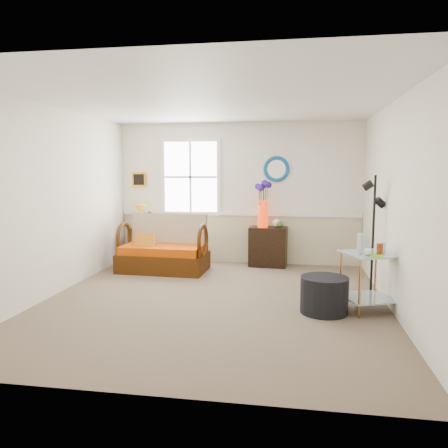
# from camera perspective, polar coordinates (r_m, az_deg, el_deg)

# --- Properties ---
(floor) EXTENTS (4.50, 5.00, 0.01)m
(floor) POSITION_cam_1_polar(r_m,az_deg,el_deg) (5.91, -1.32, -10.00)
(floor) COLOR brown
(floor) RESTS_ON ground
(ceiling) EXTENTS (4.50, 5.00, 0.01)m
(ceiling) POSITION_cam_1_polar(r_m,az_deg,el_deg) (5.71, -1.39, 15.77)
(ceiling) COLOR white
(ceiling) RESTS_ON walls
(walls) EXTENTS (4.51, 5.01, 2.60)m
(walls) POSITION_cam_1_polar(r_m,az_deg,el_deg) (5.67, -1.36, 2.66)
(walls) COLOR white
(walls) RESTS_ON floor
(wainscot) EXTENTS (4.46, 0.02, 0.90)m
(wainscot) POSITION_cam_1_polar(r_m,az_deg,el_deg) (8.20, 1.84, -1.92)
(wainscot) COLOR #C0B892
(wainscot) RESTS_ON walls
(chair_rail) EXTENTS (4.46, 0.04, 0.06)m
(chair_rail) POSITION_cam_1_polar(r_m,az_deg,el_deg) (8.13, 1.84, 1.34)
(chair_rail) COLOR white
(chair_rail) RESTS_ON walls
(window) EXTENTS (1.14, 0.06, 1.44)m
(window) POSITION_cam_1_polar(r_m,az_deg,el_deg) (8.25, -4.38, 6.14)
(window) COLOR white
(window) RESTS_ON walls
(picture) EXTENTS (0.28, 0.03, 0.28)m
(picture) POSITION_cam_1_polar(r_m,az_deg,el_deg) (8.56, -11.05, 5.73)
(picture) COLOR #B97D1E
(picture) RESTS_ON walls
(mirror) EXTENTS (0.47, 0.07, 0.47)m
(mirror) POSITION_cam_1_polar(r_m,az_deg,el_deg) (8.04, 6.87, 7.15)
(mirror) COLOR #12689A
(mirror) RESTS_ON walls
(loveseat) EXTENTS (1.51, 0.89, 0.96)m
(loveseat) POSITION_cam_1_polar(r_m,az_deg,el_deg) (7.57, -7.96, -2.51)
(loveseat) COLOR #472206
(loveseat) RESTS_ON floor
(throw_pillow) EXTENTS (0.36, 0.16, 0.35)m
(throw_pillow) POSITION_cam_1_polar(r_m,az_deg,el_deg) (7.56, -10.34, -2.51)
(throw_pillow) COLOR #E16804
(throw_pillow) RESTS_ON loveseat
(lamp_stand) EXTENTS (0.41, 0.41, 0.62)m
(lamp_stand) POSITION_cam_1_polar(r_m,az_deg,el_deg) (8.48, -10.82, -2.69)
(lamp_stand) COLOR black
(lamp_stand) RESTS_ON floor
(table_lamp) EXTENTS (0.35, 0.35, 0.47)m
(table_lamp) POSITION_cam_1_polar(r_m,az_deg,el_deg) (8.37, -10.83, 0.94)
(table_lamp) COLOR #B9731B
(table_lamp) RESTS_ON lamp_stand
(potted_plant) EXTENTS (0.35, 0.38, 0.27)m
(potted_plant) POSITION_cam_1_polar(r_m,az_deg,el_deg) (8.32, -10.17, 0.25)
(potted_plant) COLOR #396726
(potted_plant) RESTS_ON lamp_stand
(cabinet) EXTENTS (0.69, 0.47, 0.71)m
(cabinet) POSITION_cam_1_polar(r_m,az_deg,el_deg) (7.95, 5.78, -2.94)
(cabinet) COLOR black
(cabinet) RESTS_ON floor
(flower_vase) EXTENTS (0.29, 0.29, 0.82)m
(flower_vase) POSITION_cam_1_polar(r_m,az_deg,el_deg) (7.81, 5.12, 2.53)
(flower_vase) COLOR red
(flower_vase) RESTS_ON cabinet
(side_table) EXTENTS (0.74, 0.74, 0.73)m
(side_table) POSITION_cam_1_polar(r_m,az_deg,el_deg) (5.70, 18.29, -7.21)
(side_table) COLOR #B47A31
(side_table) RESTS_ON floor
(tabletop_items) EXTENTS (0.40, 0.40, 0.23)m
(tabletop_items) POSITION_cam_1_polar(r_m,az_deg,el_deg) (5.59, 18.64, -2.50)
(tabletop_items) COLOR silver
(tabletop_items) RESTS_ON side_table
(floor_lamp) EXTENTS (0.27, 0.27, 1.67)m
(floor_lamp) POSITION_cam_1_polar(r_m,az_deg,el_deg) (6.27, 18.88, -1.57)
(floor_lamp) COLOR black
(floor_lamp) RESTS_ON floor
(ottoman) EXTENTS (0.70, 0.70, 0.45)m
(ottoman) POSITION_cam_1_polar(r_m,az_deg,el_deg) (5.52, 12.96, -9.01)
(ottoman) COLOR black
(ottoman) RESTS_ON floor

